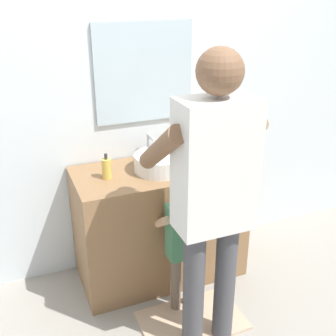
% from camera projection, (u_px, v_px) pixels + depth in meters
% --- Properties ---
extents(ground_plane, '(14.00, 14.00, 0.00)m').
position_uv_depth(ground_plane, '(176.00, 297.00, 2.90)').
color(ground_plane, '#9E998E').
extents(back_wall, '(4.40, 0.10, 2.70)m').
position_uv_depth(back_wall, '(142.00, 80.00, 2.87)').
color(back_wall, silver).
rests_on(back_wall, ground).
extents(vanity_cabinet, '(1.14, 0.54, 0.83)m').
position_uv_depth(vanity_cabinet, '(160.00, 223.00, 2.98)').
color(vanity_cabinet, olive).
rests_on(vanity_cabinet, ground).
extents(sink_basin, '(0.35, 0.35, 0.11)m').
position_uv_depth(sink_basin, '(161.00, 162.00, 2.78)').
color(sink_basin, silver).
rests_on(sink_basin, vanity_cabinet).
extents(faucet, '(0.18, 0.14, 0.18)m').
position_uv_depth(faucet, '(149.00, 148.00, 2.95)').
color(faucet, '#B7BABF').
rests_on(faucet, vanity_cabinet).
extents(toothbrush_cup, '(0.07, 0.07, 0.21)m').
position_uv_depth(toothbrush_cup, '(202.00, 154.00, 2.93)').
color(toothbrush_cup, '#4C8EB2').
rests_on(toothbrush_cup, vanity_cabinet).
extents(soap_bottle, '(0.06, 0.06, 0.16)m').
position_uv_depth(soap_bottle, '(107.00, 168.00, 2.66)').
color(soap_bottle, gold).
rests_on(soap_bottle, vanity_cabinet).
extents(bath_mat, '(0.64, 0.40, 0.02)m').
position_uv_depth(bath_mat, '(192.00, 320.00, 2.68)').
color(bath_mat, '#CCAD8E').
rests_on(bath_mat, ground).
extents(child_toddler, '(0.28, 0.28, 0.90)m').
position_uv_depth(child_toddler, '(183.00, 238.00, 2.60)').
color(child_toddler, '#6B5B4C').
rests_on(child_toddler, ground).
extents(adult_parent, '(0.53, 0.56, 1.71)m').
position_uv_depth(adult_parent, '(213.00, 184.00, 2.16)').
color(adult_parent, '#47474C').
rests_on(adult_parent, ground).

